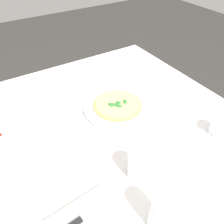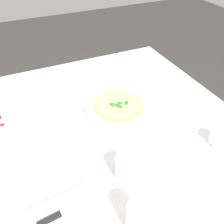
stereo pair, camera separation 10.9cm
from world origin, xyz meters
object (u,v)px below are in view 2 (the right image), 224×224
Objects in this scene: coffee_cup_near_right at (218,138)px; water_glass_back_corner at (125,169)px; coffee_cup_far_right at (33,123)px; menu_card at (19,161)px; water_glass_center_back at (137,220)px; salt_shaker at (7,118)px; hot_sauce_bottle at (0,119)px; pizza_plate at (119,107)px; napkin_folded at (65,214)px; dinner_knife at (65,212)px; pizza at (119,105)px.

coffee_cup_near_right is 0.42m from water_glass_back_corner.
menu_card is (-0.08, -0.18, 0.00)m from coffee_cup_far_right.
salt_shaker is (-0.31, 0.66, -0.03)m from water_glass_center_back.
hot_sauce_bottle is 1.48× the size of salt_shaker.
pizza_plate is 0.52m from salt_shaker.
coffee_cup_far_right is at bearing 87.67° from napkin_folded.
coffee_cup_far_right is 2.35× the size of salt_shaker.
water_glass_center_back reaches higher than dinner_knife.
coffee_cup_near_right is 1.94× the size of menu_card.
pizza is 1.04× the size of napkin_folded.
pizza is (-0.00, -0.00, 0.01)m from pizza_plate.
pizza_plate is 0.56m from dinner_knife.
pizza_plate is 0.51m from menu_card.
coffee_cup_far_right is 0.14m from salt_shaker.
napkin_folded is (-0.19, 0.13, -0.05)m from water_glass_center_back.
salt_shaker is (-0.50, 0.13, 0.00)m from pizza.
pizza is 2.28× the size of water_glass_back_corner.
napkin_folded is (-0.38, -0.41, -0.02)m from pizza.
dinner_knife is at bearing -133.00° from pizza.
pizza is at bearing 67.68° from water_glass_back_corner.
napkin_folded is 0.55m from salt_shaker.
water_glass_center_back is 0.54× the size of napkin_folded.
water_glass_back_corner is at bearing -112.33° from pizza_plate.
pizza_plate is 1.44× the size of napkin_folded.
water_glass_center_back is at bearing -105.86° from water_glass_back_corner.
pizza is 0.39m from water_glass_back_corner.
coffee_cup_near_right is (0.28, -0.37, 0.02)m from pizza_plate.
coffee_cup_near_right is 0.50m from water_glass_center_back.
napkin_folded is at bearing -133.19° from pizza.
salt_shaker is at bearing 98.15° from napkin_folded.
water_glass_back_corner is at bearing -50.95° from hot_sauce_bottle.
pizza_plate is 0.01m from pizza.
coffee_cup_far_right is 0.47m from water_glass_back_corner.
pizza is 0.57m from water_glass_center_back.
hot_sauce_bottle is at bearing 167.64° from pizza_plate.
salt_shaker is at bearing 165.88° from pizza.
coffee_cup_near_right is 0.66m from dinner_knife.
water_glass_center_back reaches higher than water_glass_back_corner.
pizza is at bearing -12.38° from hot_sauce_bottle.
coffee_cup_near_right is at bearing -31.02° from hot_sauce_bottle.
coffee_cup_near_right is 0.79m from menu_card.
salt_shaker is (-0.12, 0.54, 0.00)m from dinner_knife.
hot_sauce_bottle is at bearing 101.25° from napkin_folded.
pizza is at bearing -14.12° from salt_shaker.
salt_shaker is (0.03, 0.01, -0.01)m from hot_sauce_bottle.
pizza_plate is at bearing -14.10° from salt_shaker.
coffee_cup_far_right is 1.27× the size of water_glass_back_corner.
water_glass_back_corner is (0.25, -0.39, 0.02)m from coffee_cup_far_right.
water_glass_center_back is at bearing -62.71° from hot_sauce_bottle.
salt_shaker reaches higher than pizza_plate.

